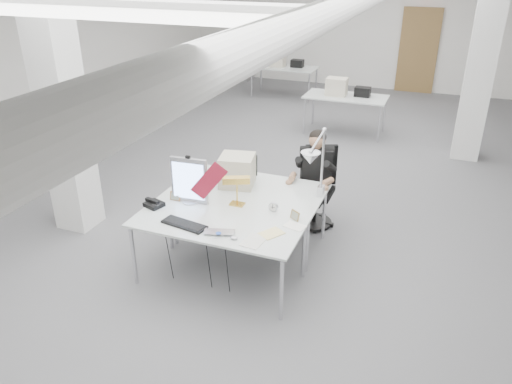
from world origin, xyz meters
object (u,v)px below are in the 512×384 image
monitor (189,180)px  bankers_lamp (237,192)px  office_chair (315,191)px  laptop (219,235)px  desk_phone (154,204)px  architect_lamp (317,164)px  seated_person (316,164)px  beige_monitor (237,171)px  desk_main (218,222)px

monitor → bankers_lamp: 0.55m
office_chair → bankers_lamp: bearing=-138.4°
bankers_lamp → office_chair: bearing=39.0°
laptop → desk_phone: (-0.94, 0.32, 0.01)m
office_chair → architect_lamp: 1.18m
seated_person → beige_monitor: 1.04m
laptop → desk_phone: 0.99m
laptop → bankers_lamp: bearing=80.9°
beige_monitor → bankers_lamp: bearing=-78.8°
desk_phone → architect_lamp: bearing=40.8°
laptop → beige_monitor: beige_monitor is taller
desk_phone → bankers_lamp: bearing=41.9°
desk_main → beige_monitor: (-0.17, 0.90, 0.20)m
laptop → bankers_lamp: size_ratio=1.01×
seated_person → beige_monitor: bearing=-162.6°
desk_main → desk_phone: (-0.81, 0.04, 0.04)m
desk_main → seated_person: (0.64, 1.56, 0.16)m
seated_person → bankers_lamp: size_ratio=2.89×
monitor → laptop: bearing=-46.7°
bankers_lamp → architect_lamp: size_ratio=0.31×
beige_monitor → architect_lamp: size_ratio=0.40×
bankers_lamp → monitor: bearing=168.6°
architect_lamp → laptop: bearing=-128.7°
desk_main → desk_phone: 0.81m
office_chair → bankers_lamp: size_ratio=3.23×
laptop → office_chair: bearing=58.4°
desk_main → architect_lamp: architect_lamp is taller
desk_phone → beige_monitor: (0.64, 0.86, 0.16)m
desk_main → seated_person: size_ratio=2.04×
office_chair → seated_person: seated_person is taller
office_chair → seated_person: 0.41m
bankers_lamp → beige_monitor: size_ratio=0.77×
laptop → desk_phone: size_ratio=1.63×
bankers_lamp → laptop: bearing=-106.9°
monitor → bankers_lamp: (0.52, 0.12, -0.11)m
bankers_lamp → beige_monitor: 0.53m
office_chair → desk_main: bearing=-133.4°
office_chair → beige_monitor: (-0.80, -0.71, 0.45)m
bankers_lamp → desk_phone: bankers_lamp is taller
desk_main → office_chair: office_chair is taller
seated_person → beige_monitor: (-0.80, -0.66, 0.04)m
architect_lamp → desk_main: bearing=-142.6°
beige_monitor → laptop: bearing=-87.5°
bankers_lamp → desk_phone: (-0.85, -0.37, -0.13)m
desk_main → laptop: laptop is taller
office_chair → laptop: size_ratio=3.19×
beige_monitor → desk_main: bearing=-91.2°
seated_person → desk_main: bearing=-134.1°
desk_main → monitor: monitor is taller
office_chair → bankers_lamp: 1.40m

